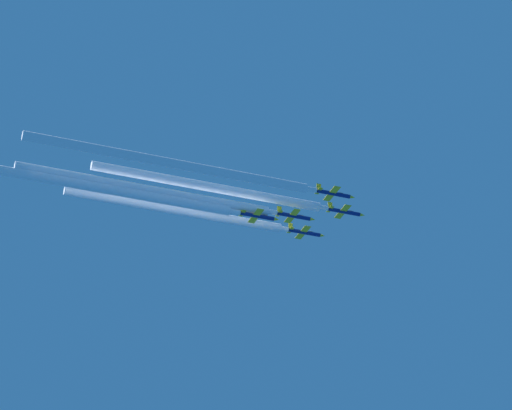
{
  "coord_description": "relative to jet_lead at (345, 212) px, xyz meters",
  "views": [
    {
      "loc": [
        298.69,
        -128.75,
        2.01
      ],
      "look_at": [
        0.2,
        -20.85,
        185.33
      ],
      "focal_mm": 84.01,
      "sensor_mm": 36.0,
      "label": 1
    }
  ],
  "objects": [
    {
      "name": "jet_slot",
      "position": [
        -0.09,
        -17.12,
        -4.79
      ],
      "size": [
        8.99,
        13.09,
        3.15
      ],
      "color": "navy"
    },
    {
      "name": "smoke_trail_high_trail",
      "position": [
        0.05,
        -80.02,
        -7.2
      ],
      "size": [
        2.81,
        89.89,
        2.81
      ],
      "color": "white"
    },
    {
      "name": "smoke_trail_left_wingman",
      "position": [
        -13.31,
        -50.45,
        -2.17
      ],
      "size": [
        2.81,
        72.58,
        2.81
      ],
      "color": "white"
    },
    {
      "name": "smoke_trail_right_wingman",
      "position": [
        12.93,
        -59.68,
        -2.45
      ],
      "size": [
        2.81,
        88.95,
        2.81
      ],
      "color": "white"
    },
    {
      "name": "jet_lead",
      "position": [
        0.0,
        0.0,
        0.0
      ],
      "size": [
        8.99,
        13.09,
        3.15
      ],
      "color": "navy"
    },
    {
      "name": "smoke_trail_lead",
      "position": [
        0.0,
        -43.78,
        -0.03
      ],
      "size": [
        2.81,
        75.67,
        2.81
      ],
      "color": "white"
    },
    {
      "name": "jet_right_wingman",
      "position": [
        12.93,
        -9.27,
        -2.42
      ],
      "size": [
        8.99,
        13.09,
        3.15
      ],
      "color": "navy"
    },
    {
      "name": "jet_high_trail",
      "position": [
        0.05,
        -29.14,
        -7.17
      ],
      "size": [
        8.99,
        13.09,
        3.15
      ],
      "color": "navy"
    },
    {
      "name": "smoke_trail_slot",
      "position": [
        -0.09,
        -63.44,
        -4.82
      ],
      "size": [
        2.81,
        80.76,
        2.81
      ],
      "color": "white"
    },
    {
      "name": "jet_left_wingman",
      "position": [
        -13.31,
        -8.22,
        -2.14
      ],
      "size": [
        8.99,
        13.09,
        3.15
      ],
      "color": "navy"
    }
  ]
}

